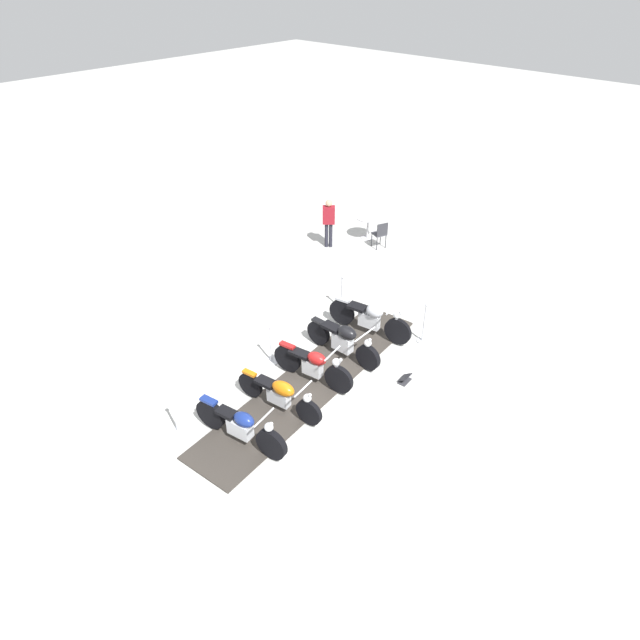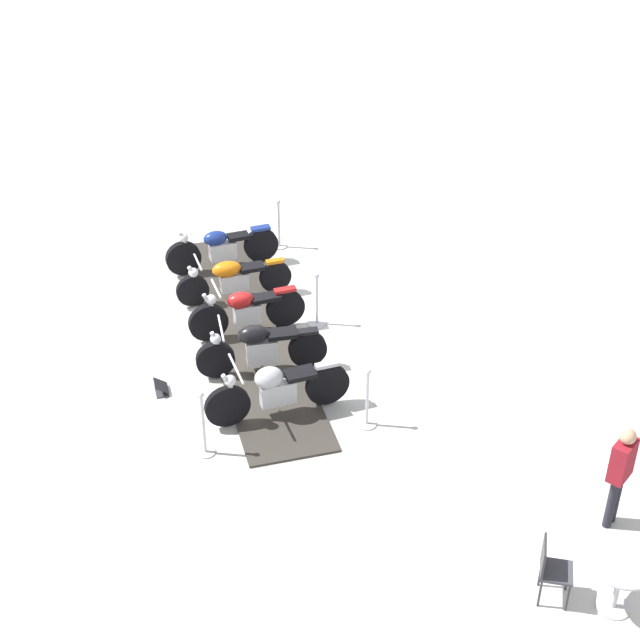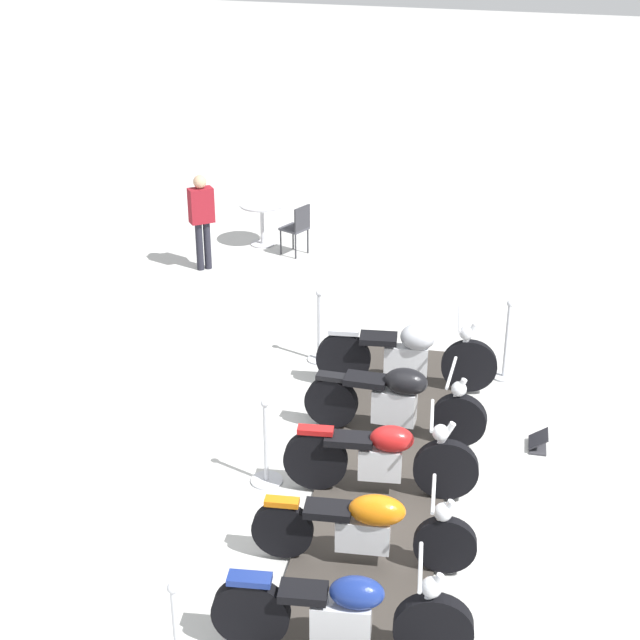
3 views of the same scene
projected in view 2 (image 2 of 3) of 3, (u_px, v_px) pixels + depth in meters
name	position (u px, v px, depth m)	size (l,w,h in m)	color
ground_plane	(248.00, 334.00, 17.24)	(80.00, 80.00, 0.00)	silver
display_platform	(248.00, 333.00, 17.23)	(6.95, 1.40, 0.04)	#38332D
motorcycle_navy	(221.00, 248.00, 18.89)	(2.24, 0.68, 1.00)	black
motorcycle_copper	(232.00, 278.00, 17.92)	(2.17, 0.62, 0.90)	black
motorcycle_maroon	(246.00, 310.00, 16.96)	(2.09, 0.63, 1.02)	black
motorcycle_black	(260.00, 347.00, 16.00)	(2.19, 0.76, 0.95)	black
motorcycle_chrome	(276.00, 388.00, 15.02)	(2.33, 0.79, 1.04)	black
stanchion_left_rear	(367.00, 407.00, 14.94)	(0.32, 0.32, 1.06)	silver
stanchion_left_mid	(317.00, 309.00, 17.35)	(0.36, 0.36, 1.05)	silver
stanchion_left_front	(279.00, 231.00, 19.70)	(0.31, 0.31, 1.06)	silver
stanchion_right_rear	(204.00, 432.00, 14.36)	(0.30, 0.30, 1.14)	silver
info_placard	(161.00, 389.00, 15.79)	(0.25, 0.36, 0.21)	#333338
cafe_table	(621.00, 575.00, 11.82)	(0.80, 0.80, 0.77)	#B7B7BC
cafe_chair_near_table	(551.00, 567.00, 11.99)	(0.52, 0.52, 0.91)	#2D2D33
bystander_person	(621.00, 469.00, 12.82)	(0.44, 0.43, 1.65)	#23232D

